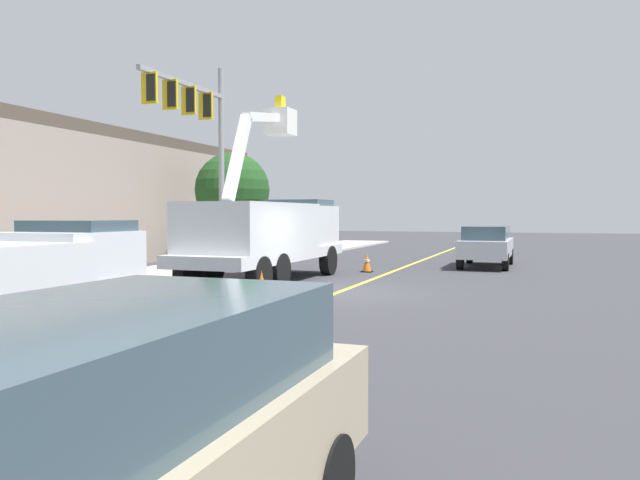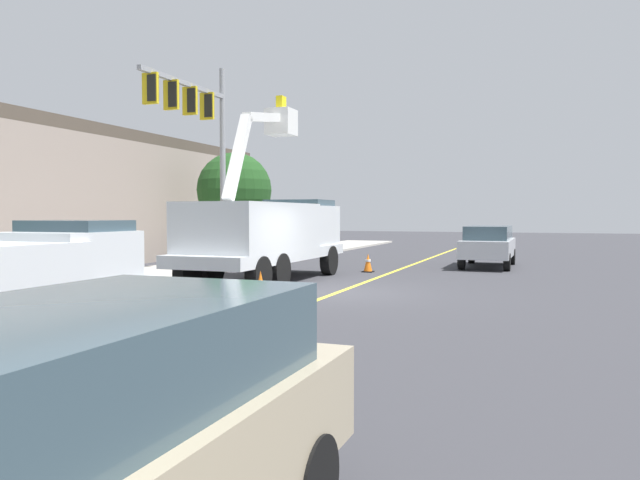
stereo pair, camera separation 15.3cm
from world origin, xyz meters
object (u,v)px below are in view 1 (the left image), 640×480
(trailing_sedan, at_px, (48,463))
(passing_minivan, at_px, (487,243))
(service_pickup_truck, at_px, (17,277))
(traffic_cone_mid_front, at_px, (262,287))
(traffic_signal_mast, at_px, (198,125))
(utility_bucket_truck, at_px, (268,232))
(traffic_cone_mid_rear, at_px, (367,263))

(trailing_sedan, bearing_deg, passing_minivan, -0.14)
(service_pickup_truck, height_order, traffic_cone_mid_front, service_pickup_truck)
(traffic_signal_mast, bearing_deg, traffic_cone_mid_front, -137.96)
(utility_bucket_truck, distance_m, traffic_cone_mid_rear, 4.86)
(service_pickup_truck, bearing_deg, trailing_sedan, -132.84)
(traffic_signal_mast, bearing_deg, utility_bucket_truck, -114.24)
(service_pickup_truck, relative_size, traffic_cone_mid_rear, 8.01)
(utility_bucket_truck, height_order, traffic_cone_mid_rear, utility_bucket_truck)
(trailing_sedan, xyz_separation_m, traffic_signal_mast, (17.33, 9.63, 4.44))
(service_pickup_truck, height_order, traffic_cone_mid_rear, service_pickup_truck)
(utility_bucket_truck, height_order, traffic_signal_mast, traffic_signal_mast)
(service_pickup_truck, height_order, trailing_sedan, service_pickup_truck)
(traffic_cone_mid_front, distance_m, traffic_signal_mast, 9.44)
(utility_bucket_truck, bearing_deg, traffic_signal_mast, 65.76)
(traffic_signal_mast, bearing_deg, traffic_cone_mid_rear, -65.45)
(passing_minivan, xyz_separation_m, traffic_cone_mid_front, (-12.46, 4.33, -0.59))
(service_pickup_truck, bearing_deg, traffic_signal_mast, 16.72)
(traffic_cone_mid_rear, relative_size, traffic_signal_mast, 0.09)
(utility_bucket_truck, relative_size, trailing_sedan, 1.71)
(trailing_sedan, xyz_separation_m, traffic_cone_mid_rear, (19.92, 3.96, -0.63))
(utility_bucket_truck, distance_m, service_pickup_truck, 10.07)
(passing_minivan, bearing_deg, trailing_sedan, 179.86)
(utility_bucket_truck, xyz_separation_m, service_pickup_truck, (-10.06, 0.02, -0.48))
(service_pickup_truck, bearing_deg, passing_minivan, -18.80)
(passing_minivan, relative_size, traffic_signal_mast, 0.61)
(service_pickup_truck, bearing_deg, utility_bucket_truck, -0.11)
(traffic_signal_mast, bearing_deg, service_pickup_truck, -163.28)
(traffic_cone_mid_front, xyz_separation_m, traffic_cone_mid_rear, (8.52, -0.32, -0.04))
(passing_minivan, relative_size, traffic_cone_mid_rear, 6.87)
(utility_bucket_truck, relative_size, traffic_cone_mid_front, 10.43)
(utility_bucket_truck, bearing_deg, traffic_cone_mid_front, -157.14)
(passing_minivan, distance_m, traffic_cone_mid_front, 13.21)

